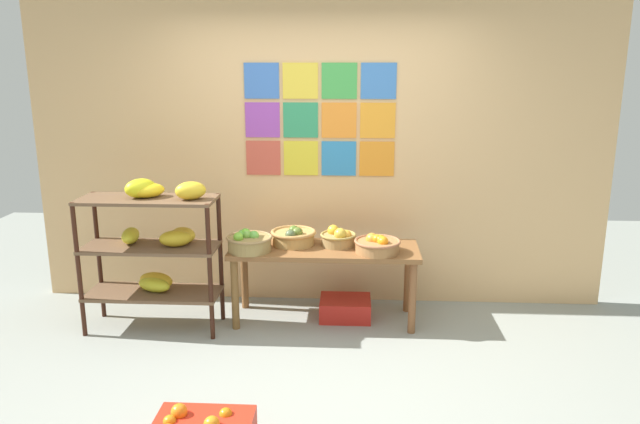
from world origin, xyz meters
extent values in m
plane|color=gray|center=(0.00, 0.00, 0.00)|extent=(9.11, 9.11, 0.00)
cube|color=#DFAF76|center=(0.00, 1.59, 1.47)|extent=(4.96, 0.06, 2.94)
cube|color=#3B6DC2|center=(-0.47, 1.55, 1.94)|extent=(0.29, 0.01, 0.29)
cube|color=yellow|center=(-0.15, 1.55, 1.94)|extent=(0.29, 0.01, 0.29)
cube|color=green|center=(0.18, 1.55, 1.94)|extent=(0.29, 0.01, 0.29)
cube|color=#3B75C0|center=(0.50, 1.55, 1.94)|extent=(0.29, 0.01, 0.29)
cube|color=purple|center=(-0.47, 1.55, 1.61)|extent=(0.29, 0.01, 0.29)
cube|color=#2E905E|center=(-0.15, 1.55, 1.61)|extent=(0.29, 0.01, 0.29)
cube|color=orange|center=(0.18, 1.55, 1.61)|extent=(0.29, 0.01, 0.29)
cube|color=orange|center=(0.50, 1.55, 1.61)|extent=(0.29, 0.01, 0.29)
cube|color=#C64E3D|center=(-0.47, 1.55, 1.29)|extent=(0.29, 0.01, 0.29)
cube|color=yellow|center=(-0.15, 1.55, 1.29)|extent=(0.29, 0.01, 0.29)
cube|color=#2D81BF|center=(0.18, 1.55, 1.29)|extent=(0.29, 0.01, 0.29)
cube|color=orange|center=(0.50, 1.55, 1.29)|extent=(0.29, 0.01, 0.29)
cylinder|color=#34190F|center=(-1.79, 0.70, 0.54)|extent=(0.04, 0.04, 1.07)
cylinder|color=#34190F|center=(-0.77, 0.70, 0.54)|extent=(0.04, 0.04, 1.07)
cylinder|color=#34190F|center=(-1.79, 1.07, 0.54)|extent=(0.04, 0.04, 1.07)
cylinder|color=#34190F|center=(-0.77, 1.07, 0.54)|extent=(0.04, 0.04, 1.07)
cube|color=brown|center=(-1.28, 0.88, 0.29)|extent=(1.05, 0.41, 0.03)
ellipsoid|color=yellow|center=(-1.28, 0.95, 0.37)|extent=(0.31, 0.20, 0.14)
ellipsoid|color=yellow|center=(-1.27, 0.88, 0.36)|extent=(0.31, 0.22, 0.11)
cube|color=brown|center=(-1.28, 0.88, 0.68)|extent=(1.05, 0.41, 0.02)
ellipsoid|color=gold|center=(-1.08, 0.87, 0.75)|extent=(0.28, 0.20, 0.13)
ellipsoid|color=yellow|center=(-1.04, 0.98, 0.75)|extent=(0.28, 0.27, 0.12)
ellipsoid|color=yellow|center=(-1.46, 0.95, 0.75)|extent=(0.17, 0.28, 0.12)
cube|color=brown|center=(-1.28, 0.88, 1.06)|extent=(1.05, 0.41, 0.02)
ellipsoid|color=yellow|center=(-1.27, 0.91, 1.13)|extent=(0.29, 0.28, 0.11)
ellipsoid|color=gold|center=(-0.93, 0.84, 1.14)|extent=(0.27, 0.23, 0.14)
ellipsoid|color=yellow|center=(-1.33, 0.89, 1.15)|extent=(0.29, 0.28, 0.15)
cube|color=brown|center=(0.08, 1.11, 0.61)|extent=(1.52, 0.55, 0.04)
cylinder|color=brown|center=(-0.63, 0.89, 0.29)|extent=(0.06, 0.06, 0.59)
cylinder|color=brown|center=(0.78, 0.89, 0.29)|extent=(0.06, 0.06, 0.59)
cylinder|color=brown|center=(-0.63, 1.32, 0.29)|extent=(0.06, 0.06, 0.59)
cylinder|color=brown|center=(0.78, 1.32, 0.29)|extent=(0.06, 0.06, 0.59)
cylinder|color=#B58948|center=(-0.18, 1.18, 0.68)|extent=(0.34, 0.34, 0.10)
torus|color=#B78246|center=(-0.18, 1.18, 0.73)|extent=(0.37, 0.37, 0.03)
sphere|color=#455C22|center=(-0.18, 1.20, 0.74)|extent=(0.08, 0.08, 0.08)
sphere|color=#536827|center=(-0.15, 1.14, 0.74)|extent=(0.09, 0.09, 0.09)
sphere|color=#4A5C38|center=(-0.20, 1.08, 0.74)|extent=(0.09, 0.09, 0.09)
sphere|color=#4F6D25|center=(-0.18, 1.18, 0.75)|extent=(0.08, 0.08, 0.08)
cylinder|color=#9D6B3D|center=(0.50, 1.00, 0.67)|extent=(0.34, 0.34, 0.09)
torus|color=#A46642|center=(0.50, 1.00, 0.72)|extent=(0.37, 0.37, 0.02)
sphere|color=orange|center=(0.54, 0.95, 0.73)|extent=(0.08, 0.08, 0.08)
sphere|color=orange|center=(0.52, 0.99, 0.73)|extent=(0.09, 0.09, 0.09)
sphere|color=orange|center=(0.45, 1.03, 0.73)|extent=(0.10, 0.10, 0.10)
sphere|color=orange|center=(0.49, 0.99, 0.74)|extent=(0.08, 0.08, 0.08)
cylinder|color=#9C7A48|center=(0.19, 1.17, 0.67)|extent=(0.27, 0.27, 0.09)
torus|color=olive|center=(0.19, 1.17, 0.72)|extent=(0.29, 0.29, 0.02)
sphere|color=gold|center=(0.20, 1.11, 0.74)|extent=(0.10, 0.10, 0.10)
sphere|color=gold|center=(0.14, 1.21, 0.74)|extent=(0.10, 0.10, 0.10)
sphere|color=gold|center=(0.25, 1.13, 0.73)|extent=(0.09, 0.09, 0.09)
cylinder|color=olive|center=(-0.51, 0.99, 0.68)|extent=(0.34, 0.34, 0.11)
torus|color=#977749|center=(-0.51, 0.99, 0.74)|extent=(0.36, 0.36, 0.02)
sphere|color=#76BC34|center=(-0.59, 0.93, 0.76)|extent=(0.08, 0.08, 0.08)
sphere|color=#73AE41|center=(-0.54, 1.00, 0.75)|extent=(0.08, 0.08, 0.08)
sphere|color=#69C033|center=(-0.55, 1.02, 0.76)|extent=(0.09, 0.09, 0.09)
sphere|color=#69BB48|center=(-0.48, 1.01, 0.75)|extent=(0.08, 0.08, 0.08)
sphere|color=#68C049|center=(-0.57, 1.02, 0.75)|extent=(0.09, 0.09, 0.09)
cube|color=red|center=(0.25, 1.15, 0.08)|extent=(0.42, 0.33, 0.17)
sphere|color=orange|center=(-0.44, -0.72, 0.19)|extent=(0.09, 0.09, 0.09)
sphere|color=orange|center=(-0.39, -0.60, 0.18)|extent=(0.08, 0.08, 0.08)
sphere|color=orange|center=(-0.65, -0.62, 0.20)|extent=(0.09, 0.09, 0.09)
sphere|color=orange|center=(-0.68, -0.68, 0.18)|extent=(0.07, 0.07, 0.07)
camera|label=1|loc=(0.30, -3.53, 2.07)|focal=33.64mm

